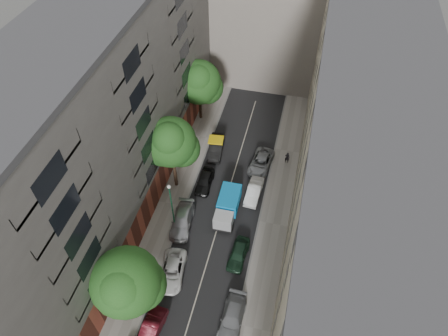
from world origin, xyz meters
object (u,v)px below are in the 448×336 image
(car_left_5, at_px, (216,147))
(tree_far, at_px, (199,84))
(tree_near, at_px, (127,284))
(lamp_post, at_px, (171,203))
(car_right_1, at_px, (232,318))
(car_right_3, at_px, (254,191))
(tree_mid, at_px, (172,144))
(car_left_4, at_px, (205,181))
(car_right_4, at_px, (261,162))
(tarp_truck, at_px, (228,206))
(car_right_2, at_px, (238,254))
(car_left_1, at_px, (151,330))
(car_left_2, at_px, (172,271))
(car_left_3, at_px, (182,221))
(pedestrian, at_px, (287,158))

(car_left_5, xyz_separation_m, tree_far, (-3.42, 5.45, 4.81))
(tree_near, height_order, lamp_post, tree_near)
(car_right_1, relative_size, car_right_3, 1.13)
(tree_far, bearing_deg, tree_mid, -87.48)
(car_left_4, height_order, tree_mid, tree_mid)
(car_right_3, height_order, tree_far, tree_far)
(car_right_3, bearing_deg, car_right_4, 93.45)
(car_right_3, xyz_separation_m, tree_far, (-9.13, 11.10, 4.88))
(tarp_truck, height_order, car_right_2, tarp_truck)
(car_left_1, relative_size, car_right_3, 1.01)
(car_left_2, height_order, car_right_3, car_right_3)
(tarp_truck, height_order, tree_far, tree_far)
(car_left_5, xyz_separation_m, car_right_1, (6.49, -19.80, -0.08))
(tarp_truck, relative_size, lamp_post, 0.76)
(lamp_post, bearing_deg, tree_near, -93.12)
(car_left_1, xyz_separation_m, car_left_3, (-0.80, 11.20, 0.03))
(car_left_2, height_order, car_right_1, car_right_1)
(car_right_2, bearing_deg, car_left_5, 116.84)
(car_left_5, relative_size, car_right_4, 0.94)
(car_right_4, relative_size, tree_far, 0.58)
(car_left_5, bearing_deg, car_left_1, -96.22)
(tarp_truck, bearing_deg, car_left_2, -113.70)
(car_left_5, relative_size, tree_near, 0.57)
(tarp_truck, relative_size, car_left_2, 1.08)
(tree_mid, bearing_deg, car_left_2, -74.03)
(car_right_1, height_order, lamp_post, lamp_post)
(car_left_3, relative_size, car_left_5, 1.07)
(car_left_1, xyz_separation_m, car_left_2, (0.00, 5.60, -0.03))
(car_right_1, relative_size, pedestrian, 2.97)
(car_right_2, bearing_deg, car_right_4, 94.15)
(car_left_1, xyz_separation_m, lamp_post, (-1.40, 10.59, 3.56))
(tree_far, height_order, lamp_post, tree_far)
(car_right_1, distance_m, car_right_4, 18.62)
(car_right_3, bearing_deg, car_left_1, -105.38)
(car_right_2, relative_size, tree_far, 0.47)
(tree_near, xyz_separation_m, lamp_post, (0.50, 9.09, -0.92))
(pedestrian, bearing_deg, tree_near, 69.08)
(car_left_4, bearing_deg, lamp_post, -104.06)
(tree_near, xyz_separation_m, tree_mid, (-1.09, 14.53, 1.39))
(car_left_2, xyz_separation_m, tree_near, (-1.90, -4.10, 4.50))
(car_left_4, distance_m, car_right_3, 5.62)
(car_left_1, distance_m, tree_far, 28.49)
(car_left_3, height_order, lamp_post, lamp_post)
(car_left_2, distance_m, car_left_4, 11.32)
(tarp_truck, xyz_separation_m, tree_mid, (-6.38, 2.40, 5.26))
(car_left_5, bearing_deg, car_right_4, -18.35)
(car_left_1, distance_m, tree_near, 5.09)
(car_left_4, distance_m, pedestrian, 10.13)
(car_left_5, relative_size, tree_mid, 0.48)
(car_left_1, distance_m, lamp_post, 11.26)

